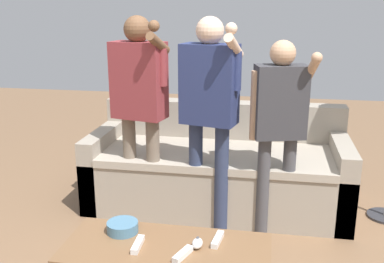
# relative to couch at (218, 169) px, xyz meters

# --- Properties ---
(couch) EXTENTS (2.11, 0.91, 0.82)m
(couch) POSITION_rel_couch_xyz_m (0.00, 0.00, 0.00)
(couch) COLOR #9E9384
(couch) RESTS_ON ground
(coffee_table) EXTENTS (1.10, 0.48, 0.42)m
(coffee_table) POSITION_rel_couch_xyz_m (-0.10, -1.50, 0.07)
(coffee_table) COLOR brown
(coffee_table) RESTS_ON ground
(snack_bowl) EXTENTS (0.18, 0.18, 0.06)m
(snack_bowl) POSITION_rel_couch_xyz_m (-0.38, -1.39, 0.15)
(snack_bowl) COLOR teal
(snack_bowl) RESTS_ON coffee_table
(game_remote_nunchuk) EXTENTS (0.06, 0.09, 0.05)m
(game_remote_nunchuk) POSITION_rel_couch_xyz_m (0.07, -1.48, 0.15)
(game_remote_nunchuk) COLOR white
(game_remote_nunchuk) RESTS_ON coffee_table
(player_left) EXTENTS (0.47, 0.38, 1.58)m
(player_left) POSITION_rel_couch_xyz_m (-0.56, -0.39, 0.70)
(player_left) COLOR #756656
(player_left) RESTS_ON ground
(player_center) EXTENTS (0.46, 0.39, 1.57)m
(player_center) POSITION_rel_couch_xyz_m (-0.02, -0.46, 0.70)
(player_center) COLOR #2D3856
(player_center) RESTS_ON ground
(player_right) EXTENTS (0.45, 0.29, 1.42)m
(player_right) POSITION_rel_couch_xyz_m (0.48, -0.46, 0.60)
(player_right) COLOR #47474C
(player_right) RESTS_ON ground
(game_remote_wand_near) EXTENTS (0.06, 0.16, 0.03)m
(game_remote_wand_near) POSITION_rel_couch_xyz_m (0.16, -1.40, 0.14)
(game_remote_wand_near) COLOR white
(game_remote_wand_near) RESTS_ON coffee_table
(game_remote_wand_far) EXTENTS (0.09, 0.15, 0.03)m
(game_remote_wand_far) POSITION_rel_couch_xyz_m (0.01, -1.58, 0.14)
(game_remote_wand_far) COLOR white
(game_remote_wand_far) RESTS_ON coffee_table
(game_remote_wand_spare) EXTENTS (0.04, 0.16, 0.03)m
(game_remote_wand_spare) POSITION_rel_couch_xyz_m (-0.24, -1.53, 0.14)
(game_remote_wand_spare) COLOR white
(game_remote_wand_spare) RESTS_ON coffee_table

